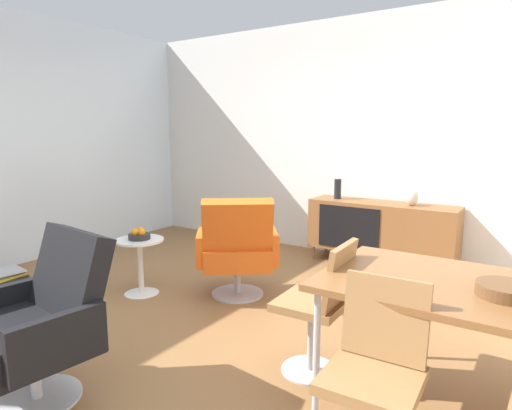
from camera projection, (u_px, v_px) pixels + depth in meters
name	position (u px, v px, depth m)	size (l,w,h in m)	color
ground_plane	(237.00, 337.00, 3.25)	(8.32, 8.32, 0.00)	olive
wall_back	(368.00, 140.00, 5.15)	(6.80, 0.12, 2.80)	silver
sideboard	(381.00, 228.00, 4.89)	(1.60, 0.45, 0.72)	brown
vase_cobalt	(412.00, 197.00, 4.66)	(0.13, 0.13, 0.17)	beige
vase_sculptural_dark	(338.00, 189.00, 5.12)	(0.08, 0.08, 0.23)	black
dining_table	(486.00, 297.00, 2.16)	(1.60, 0.90, 0.74)	brown
wooden_bowl_on_table	(506.00, 290.00, 2.05)	(0.26, 0.26, 0.06)	brown
dining_chair_near_window	(320.00, 302.00, 2.69)	(0.44, 0.42, 0.86)	#9E7042
dining_chair_front_left	(376.00, 370.00, 1.93)	(0.42, 0.44, 0.86)	#9E7042
lounge_chair_red	(237.00, 247.00, 3.96)	(0.90, 0.90, 0.95)	#D85919
armchair_black_shell	(43.00, 318.00, 2.47)	(0.78, 0.72, 0.95)	black
side_table_round	(140.00, 260.00, 4.08)	(0.44, 0.44, 0.52)	white
fruit_bowl	(139.00, 235.00, 4.04)	(0.20, 0.20, 0.11)	#262628
magazine_stack	(1.00, 280.00, 4.24)	(0.33, 0.40, 0.17)	#262626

